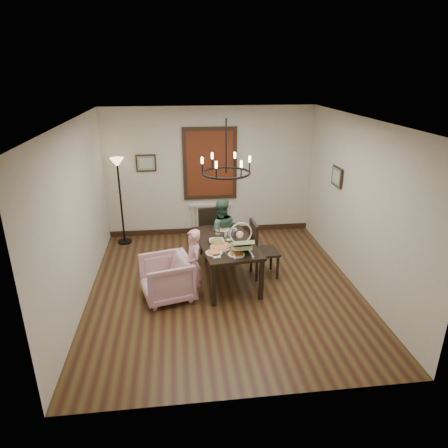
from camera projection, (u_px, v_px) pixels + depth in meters
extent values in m
cube|color=#4F3A1B|center=(224.00, 287.00, 6.86)|extent=(4.50, 5.00, 0.01)
cube|color=white|center=(224.00, 120.00, 5.84)|extent=(4.50, 5.00, 0.01)
cube|color=beige|center=(210.00, 172.00, 8.67)|extent=(4.50, 0.01, 2.80)
cube|color=beige|center=(78.00, 216.00, 6.10)|extent=(0.01, 5.00, 2.80)
cube|color=beige|center=(358.00, 205.00, 6.61)|extent=(0.01, 5.00, 2.80)
cube|color=black|center=(226.00, 243.00, 6.83)|extent=(1.11, 1.71, 0.05)
cube|color=black|center=(214.00, 286.00, 6.20)|extent=(0.07, 0.07, 0.70)
cube|color=black|center=(196.00, 247.00, 7.54)|extent=(0.07, 0.07, 0.70)
cube|color=black|center=(261.00, 280.00, 6.39)|extent=(0.07, 0.07, 0.70)
cube|color=black|center=(235.00, 243.00, 7.72)|extent=(0.07, 0.07, 0.70)
imported|color=#DAA6B5|center=(166.00, 278.00, 6.43)|extent=(0.94, 0.93, 0.71)
imported|color=#ECA7A9|center=(194.00, 270.00, 6.41)|extent=(0.31, 0.40, 0.97)
imported|color=#3C664F|center=(221.00, 237.00, 7.54)|extent=(0.53, 0.41, 1.07)
imported|color=white|center=(217.00, 241.00, 6.72)|extent=(0.31, 0.31, 0.08)
cylinder|color=tan|center=(221.00, 246.00, 6.57)|extent=(0.36, 0.36, 0.04)
cylinder|color=silver|center=(234.00, 233.00, 6.96)|extent=(0.07, 0.07, 0.14)
cube|color=#542A10|center=(210.00, 164.00, 8.56)|extent=(1.00, 0.03, 1.40)
cube|color=black|center=(146.00, 163.00, 8.39)|extent=(0.42, 0.03, 0.36)
cube|color=black|center=(337.00, 177.00, 7.34)|extent=(0.03, 0.42, 0.36)
torus|color=black|center=(226.00, 173.00, 6.38)|extent=(0.80, 0.80, 0.04)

